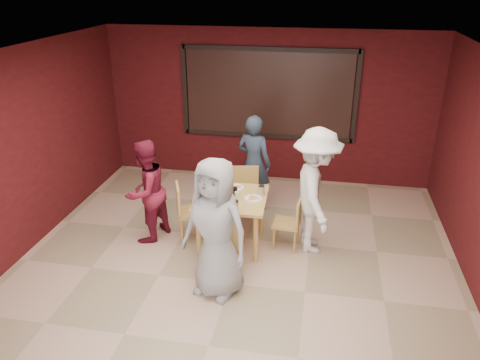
% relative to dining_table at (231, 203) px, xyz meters
% --- Properties ---
extents(floor, '(7.00, 7.00, 0.00)m').
position_rel_dining_table_xyz_m(floor, '(0.17, -0.93, -0.68)').
color(floor, tan).
rests_on(floor, ground).
extents(window_blinds, '(3.00, 0.02, 1.50)m').
position_rel_dining_table_xyz_m(window_blinds, '(0.17, 2.52, 0.97)').
color(window_blinds, black).
extents(dining_table, '(1.02, 1.02, 0.93)m').
position_rel_dining_table_xyz_m(dining_table, '(0.00, 0.00, 0.00)').
color(dining_table, tan).
rests_on(dining_table, floor).
extents(chair_front, '(0.46, 0.46, 0.89)m').
position_rel_dining_table_xyz_m(chair_front, '(0.06, -0.77, -0.18)').
color(chair_front, tan).
rests_on(chair_front, floor).
extents(chair_back, '(0.53, 0.53, 0.92)m').
position_rel_dining_table_xyz_m(chair_back, '(0.06, 0.70, -0.16)').
color(chair_back, tan).
rests_on(chair_back, floor).
extents(chair_left, '(0.54, 0.54, 0.87)m').
position_rel_dining_table_xyz_m(chair_left, '(-0.69, 0.07, -0.19)').
color(chair_left, tan).
rests_on(chair_left, floor).
extents(chair_right, '(0.40, 0.40, 0.77)m').
position_rel_dining_table_xyz_m(chair_right, '(0.85, 0.09, -0.25)').
color(chair_right, tan).
rests_on(chair_right, floor).
extents(diner_front, '(1.00, 0.82, 1.78)m').
position_rel_dining_table_xyz_m(diner_front, '(0.04, -1.09, 0.21)').
color(diner_front, '#989898').
rests_on(diner_front, floor).
extents(diner_back, '(0.68, 0.55, 1.62)m').
position_rel_dining_table_xyz_m(diner_back, '(0.13, 1.22, 0.13)').
color(diner_back, '#2B3A4C').
rests_on(diner_back, floor).
extents(diner_left, '(0.80, 0.90, 1.54)m').
position_rel_dining_table_xyz_m(diner_left, '(-1.26, -0.03, 0.09)').
color(diner_left, maroon).
rests_on(diner_left, floor).
extents(diner_right, '(0.88, 1.27, 1.80)m').
position_rel_dining_table_xyz_m(diner_right, '(1.16, 0.13, 0.22)').
color(diner_right, white).
rests_on(diner_right, floor).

